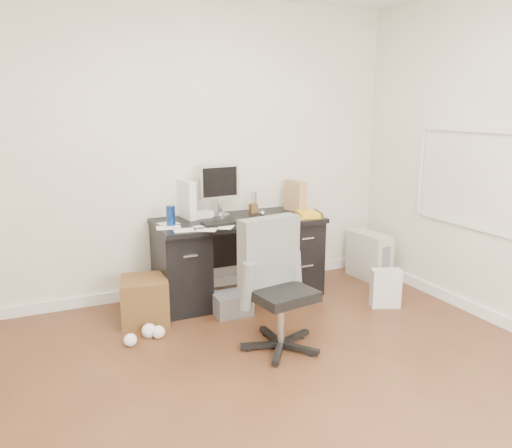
{
  "coord_description": "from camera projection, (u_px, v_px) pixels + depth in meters",
  "views": [
    {
      "loc": [
        -1.37,
        -2.44,
        1.73
      ],
      "look_at": [
        0.27,
        1.2,
        0.8
      ],
      "focal_mm": 35.0,
      "sensor_mm": 36.0,
      "label": 1
    }
  ],
  "objects": [
    {
      "name": "paper_remote",
      "position": [
        272.0,
        222.0,
        4.33
      ],
      "size": [
        0.29,
        0.26,
        0.02
      ],
      "primitive_type": null,
      "rotation": [
        0.0,
        0.0,
        -0.38
      ],
      "color": "white",
      "rests_on": "desk"
    },
    {
      "name": "office_chair",
      "position": [
        281.0,
        287.0,
        3.56
      ],
      "size": [
        0.63,
        0.63,
        0.96
      ],
      "primitive_type": null,
      "rotation": [
        0.0,
        0.0,
        0.17
      ],
      "color": "#585B58",
      "rests_on": "ground"
    },
    {
      "name": "computer_mouse",
      "position": [
        262.0,
        213.0,
        4.62
      ],
      "size": [
        0.06,
        0.06,
        0.05
      ],
      "primitive_type": "sphere",
      "rotation": [
        0.0,
        0.0,
        0.07
      ],
      "color": "#A9A8AD",
      "rests_on": "desk"
    },
    {
      "name": "desk_printer",
      "position": [
        232.0,
        304.0,
        4.28
      ],
      "size": [
        0.31,
        0.26,
        0.18
      ],
      "primitive_type": "cube",
      "rotation": [
        0.0,
        0.0,
        0.01
      ],
      "color": "#5D5D61",
      "rests_on": "ground"
    },
    {
      "name": "pen_cup",
      "position": [
        253.0,
        202.0,
        4.75
      ],
      "size": [
        0.09,
        0.09,
        0.21
      ],
      "primitive_type": null,
      "rotation": [
        0.0,
        0.0,
        0.01
      ],
      "color": "#523217",
      "rests_on": "desk"
    },
    {
      "name": "pc_tower",
      "position": [
        369.0,
        256.0,
        5.14
      ],
      "size": [
        0.26,
        0.5,
        0.48
      ],
      "primitive_type": "cube",
      "rotation": [
        0.0,
        0.0,
        0.09
      ],
      "color": "#BAB6A8",
      "rests_on": "ground"
    },
    {
      "name": "keyboard",
      "position": [
        228.0,
        222.0,
        4.31
      ],
      "size": [
        0.46,
        0.19,
        0.03
      ],
      "primitive_type": "cube",
      "rotation": [
        0.0,
        0.0,
        0.07
      ],
      "color": "black",
      "rests_on": "desk"
    },
    {
      "name": "room_shell",
      "position": [
        303.0,
        121.0,
        2.77
      ],
      "size": [
        4.02,
        4.02,
        2.71
      ],
      "color": "beige",
      "rests_on": "ground"
    },
    {
      "name": "desk",
      "position": [
        238.0,
        256.0,
        4.6
      ],
      "size": [
        1.5,
        0.7,
        0.75
      ],
      "color": "black",
      "rests_on": "ground"
    },
    {
      "name": "lcd_monitor",
      "position": [
        219.0,
        190.0,
        4.57
      ],
      "size": [
        0.4,
        0.26,
        0.49
      ],
      "primitive_type": null,
      "rotation": [
        0.0,
        0.0,
        0.09
      ],
      "color": "#A9A8AD",
      "rests_on": "desk"
    },
    {
      "name": "shopping_bag",
      "position": [
        386.0,
        288.0,
        4.41
      ],
      "size": [
        0.3,
        0.26,
        0.34
      ],
      "primitive_type": "cube",
      "rotation": [
        0.0,
        0.0,
        -0.39
      ],
      "color": "silver",
      "rests_on": "ground"
    },
    {
      "name": "magazine_file",
      "position": [
        295.0,
        196.0,
        4.84
      ],
      "size": [
        0.16,
        0.27,
        0.29
      ],
      "primitive_type": "cube",
      "rotation": [
        0.0,
        0.0,
        0.16
      ],
      "color": "#AC7953",
      "rests_on": "desk"
    },
    {
      "name": "white_binder",
      "position": [
        186.0,
        199.0,
        4.51
      ],
      "size": [
        0.17,
        0.31,
        0.34
      ],
      "primitive_type": "cube",
      "rotation": [
        0.0,
        0.0,
        0.13
      ],
      "color": "silver",
      "rests_on": "desk"
    },
    {
      "name": "yellow_book",
      "position": [
        309.0,
        214.0,
        4.61
      ],
      "size": [
        0.25,
        0.29,
        0.04
      ],
      "primitive_type": "cube",
      "rotation": [
        0.0,
        0.0,
        -0.26
      ],
      "color": "yellow",
      "rests_on": "desk"
    },
    {
      "name": "loose_papers",
      "position": [
        219.0,
        222.0,
        4.39
      ],
      "size": [
        1.1,
        0.6,
        0.0
      ],
      "primitive_type": null,
      "color": "white",
      "rests_on": "desk"
    },
    {
      "name": "travel_mug",
      "position": [
        171.0,
        216.0,
        4.24
      ],
      "size": [
        0.08,
        0.08,
        0.17
      ],
      "primitive_type": "cylinder",
      "rotation": [
        0.0,
        0.0,
        -0.12
      ],
      "color": "navy",
      "rests_on": "desk"
    },
    {
      "name": "ground",
      "position": [
        295.0,
        393.0,
        3.1
      ],
      "size": [
        4.0,
        4.0,
        0.0
      ],
      "primitive_type": "plane",
      "color": "#4B2918",
      "rests_on": "ground"
    },
    {
      "name": "wicker_basket",
      "position": [
        145.0,
        300.0,
        4.09
      ],
      "size": [
        0.44,
        0.44,
        0.38
      ],
      "primitive_type": "cube",
      "rotation": [
        0.0,
        0.0,
        -0.19
      ],
      "color": "#4A2916",
      "rests_on": "ground"
    }
  ]
}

